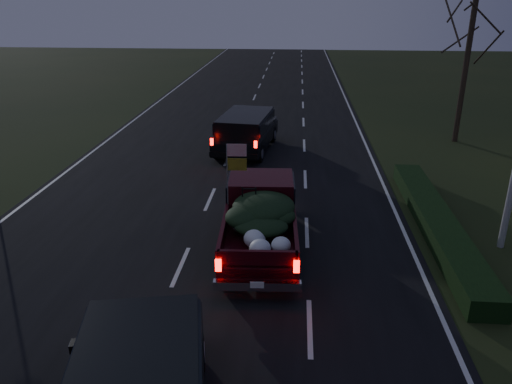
# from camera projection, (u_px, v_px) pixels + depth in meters

# --- Properties ---
(ground) EXTENTS (120.00, 120.00, 0.00)m
(ground) POSITION_uv_depth(u_px,v_px,m) (181.00, 267.00, 14.14)
(ground) COLOR black
(ground) RESTS_ON ground
(road_asphalt) EXTENTS (14.00, 120.00, 0.02)m
(road_asphalt) POSITION_uv_depth(u_px,v_px,m) (181.00, 267.00, 14.14)
(road_asphalt) COLOR black
(road_asphalt) RESTS_ON ground
(hedge_row) EXTENTS (1.00, 10.00, 0.60)m
(hedge_row) POSITION_uv_depth(u_px,v_px,m) (436.00, 222.00, 16.22)
(hedge_row) COLOR black
(hedge_row) RESTS_ON ground
(bare_tree_far) EXTENTS (3.60, 3.60, 7.00)m
(bare_tree_far) POSITION_uv_depth(u_px,v_px,m) (470.00, 38.00, 24.31)
(bare_tree_far) COLOR black
(bare_tree_far) RESTS_ON ground
(pickup_truck) EXTENTS (2.39, 5.64, 2.90)m
(pickup_truck) POSITION_uv_depth(u_px,v_px,m) (260.00, 214.00, 14.87)
(pickup_truck) COLOR black
(pickup_truck) RESTS_ON ground
(lead_suv) EXTENTS (2.85, 5.53, 1.52)m
(lead_suv) POSITION_uv_depth(u_px,v_px,m) (246.00, 128.00, 24.15)
(lead_suv) COLOR black
(lead_suv) RESTS_ON ground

